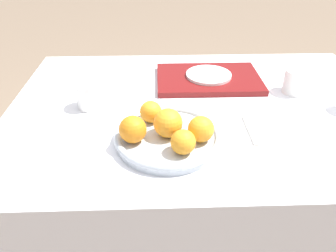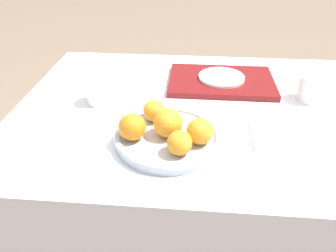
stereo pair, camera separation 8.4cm
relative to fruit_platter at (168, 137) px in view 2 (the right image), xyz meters
name	(u,v)px [view 2 (the right image)]	position (x,y,z in m)	size (l,w,h in m)	color
table	(204,195)	(0.12, 0.19, -0.40)	(1.22, 0.86, 0.76)	white
fruit_platter	(168,137)	(0.00, 0.00, 0.00)	(0.28, 0.28, 0.03)	#B2BCC6
orange_0	(168,123)	(0.00, 0.00, 0.04)	(0.08, 0.08, 0.08)	orange
orange_1	(132,127)	(-0.09, -0.02, 0.04)	(0.07, 0.07, 0.07)	orange
orange_2	(179,143)	(0.03, -0.07, 0.04)	(0.06, 0.06, 0.06)	orange
orange_3	(200,131)	(0.08, -0.02, 0.04)	(0.07, 0.07, 0.07)	orange
orange_4	(154,111)	(-0.05, 0.07, 0.04)	(0.06, 0.06, 0.06)	orange
serving_tray	(221,81)	(0.16, 0.36, -0.01)	(0.36, 0.25, 0.02)	maroon
side_plate	(222,77)	(0.16, 0.36, 0.01)	(0.16, 0.16, 0.01)	white
cup_0	(312,89)	(0.44, 0.27, 0.02)	(0.09, 0.09, 0.08)	white
cup_1	(99,91)	(-0.23, 0.20, 0.02)	(0.08, 0.08, 0.08)	white
napkin	(279,136)	(0.30, 0.05, -0.01)	(0.15, 0.15, 0.01)	silver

